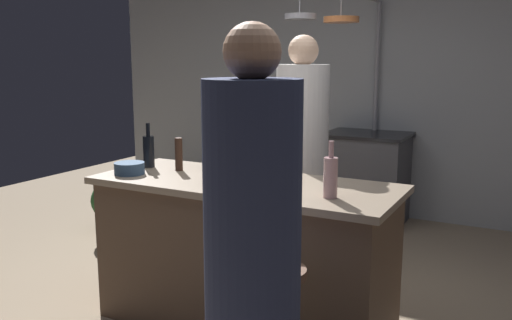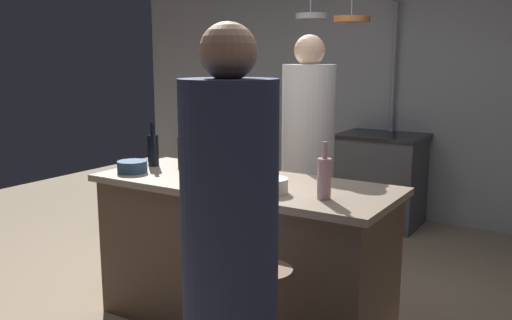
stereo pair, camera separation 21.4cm
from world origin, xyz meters
name	(u,v)px [view 1 (the left image)]	position (x,y,z in m)	size (l,w,h in m)	color
back_wall	(380,89)	(0.00, 2.85, 1.30)	(6.40, 0.16, 2.60)	#9EA3A8
kitchen_island	(244,254)	(0.00, 0.00, 0.45)	(1.80, 0.72, 0.90)	brown
stove_range	(365,178)	(0.00, 2.45, 0.45)	(0.80, 0.64, 0.89)	#47474C
chef	(302,169)	(0.00, 0.85, 0.82)	(0.37, 0.37, 1.76)	white
guest_right	(252,273)	(0.59, -0.98, 0.80)	(0.37, 0.37, 1.73)	#262D4C
overhead_pot_rack	(348,51)	(-0.06, 1.96, 1.67)	(0.62, 1.42, 2.17)	gray
potted_plant	(111,205)	(-1.89, 0.91, 0.30)	(0.36, 0.36, 0.52)	brown
cutting_board	(241,176)	(-0.06, 0.07, 0.91)	(0.32, 0.22, 0.02)	#997047
pepper_mill	(179,154)	(-0.51, 0.07, 1.01)	(0.05, 0.05, 0.21)	#382319
wine_bottle_dark	(149,151)	(-0.75, 0.07, 1.01)	(0.07, 0.07, 0.29)	black
wine_bottle_rose	(331,176)	(0.58, -0.13, 1.01)	(0.07, 0.07, 0.29)	#B78C8E
wine_bottle_amber	(213,149)	(-0.37, 0.25, 1.03)	(0.07, 0.07, 0.32)	brown
wine_glass_by_chef	(227,168)	(-0.01, -0.16, 1.01)	(0.07, 0.07, 0.15)	silver
wine_glass_near_right_guest	(208,166)	(-0.13, -0.17, 1.01)	(0.07, 0.07, 0.15)	silver
mixing_bowl_ceramic	(276,185)	(0.29, -0.16, 0.94)	(0.18, 0.18, 0.08)	silver
mixing_bowl_blue	(129,168)	(-0.72, -0.16, 0.94)	(0.19, 0.19, 0.07)	#334C6B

